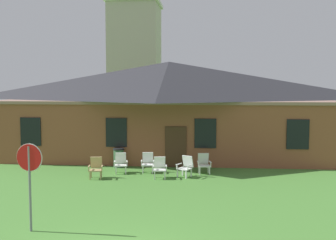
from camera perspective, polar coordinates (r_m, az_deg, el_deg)
name	(u,v)px	position (r m, az deg, el deg)	size (l,w,h in m)	color
brick_building	(169,106)	(26.23, 0.13, 1.90)	(19.06, 10.40, 5.67)	brown
dome_tower	(135,44)	(42.53, -4.54, 10.26)	(5.18, 5.18, 18.24)	#BCB29E
stop_sign	(29,169)	(12.54, -18.42, -6.37)	(0.80, 0.15, 2.54)	slate
lawn_chair_by_porch	(96,167)	(19.21, -9.82, -6.38)	(0.71, 0.74, 0.96)	tan
lawn_chair_near_door	(121,162)	(20.21, -6.48, -5.79)	(0.72, 0.77, 0.96)	silver
lawn_chair_left_end	(148,162)	(20.23, -2.79, -5.75)	(0.69, 0.72, 0.96)	white
lawn_chair_middle	(160,167)	(18.97, -1.15, -6.45)	(0.69, 0.72, 0.96)	silver
lawn_chair_right_end	(186,166)	(19.24, 2.44, -6.29)	(0.82, 0.86, 0.96)	white
lawn_chair_far_side	(204,163)	(20.01, 4.90, -5.88)	(0.70, 0.74, 0.96)	silver
trash_bin	(119,158)	(21.58, -6.77, -5.13)	(0.56, 0.56, 0.98)	#335638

